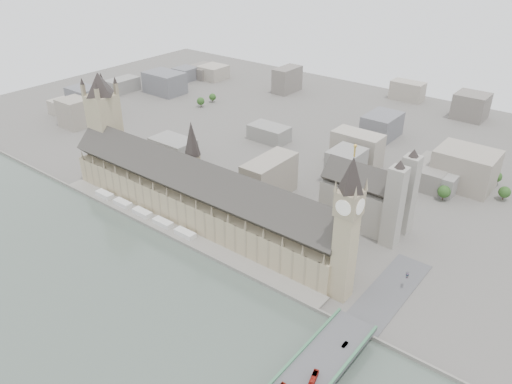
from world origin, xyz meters
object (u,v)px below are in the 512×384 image
Objects in this scene: elizabeth_tower at (348,220)px; car_approach at (407,275)px; palace_of_westminster at (198,195)px; car_silver at (345,344)px; red_bus_south at (313,379)px; victoria_tower at (105,121)px; westminster_abbey at (368,198)px.

elizabeth_tower is 65.27m from car_approach.
palace_of_westminster reaches higher than car_silver.
elizabeth_tower is 9.56× the size of red_bus_south.
car_silver is at bearing -110.12° from car_approach.
victoria_tower is 8.89× the size of red_bus_south.
elizabeth_tower is at bearing 94.81° from red_bus_south.
elizabeth_tower is 71.75m from car_silver.
car_silver is (166.61, -57.70, -11.67)m from palace_of_westminster.
westminster_abbey is 173.59m from red_bus_south.
car_approach is at bearing 90.02° from car_silver.
red_bus_south is 110.20m from car_approach.
car_approach is (290.76, 15.04, -44.26)m from victoria_tower.
elizabeth_tower is 22.62× the size of car_silver.
westminster_abbey is 14.31× the size of car_silver.
elizabeth_tower reaches higher than car_silver.
car_approach is (2.88, 110.16, -0.87)m from red_bus_south.
red_bus_south is (54.95, -164.12, -13.27)m from westminster_abbey.
elizabeth_tower reaches higher than victoria_tower.
palace_of_westminster is 55.76× the size of car_silver.
red_bus_south is at bearing -70.13° from elizabeth_tower.
palace_of_westminster is 170.51m from car_approach.
red_bus_south is at bearing -18.29° from victoria_tower.
elizabeth_tower is 96.91m from westminster_abbey.
red_bus_south reaches higher than car_approach.
car_silver reaches higher than car_approach.
palace_of_westminster is 2.47× the size of elizabeth_tower.
palace_of_westminster is at bearing -2.96° from victoria_tower.
palace_of_westminster is at bearing 136.77° from red_bus_south.
elizabeth_tower is at bearing -151.51° from car_approach.
victoria_tower is 20.76× the size of car_approach.
victoria_tower reaches higher than car_silver.
palace_of_westminster is at bearing 175.15° from elizabeth_tower.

